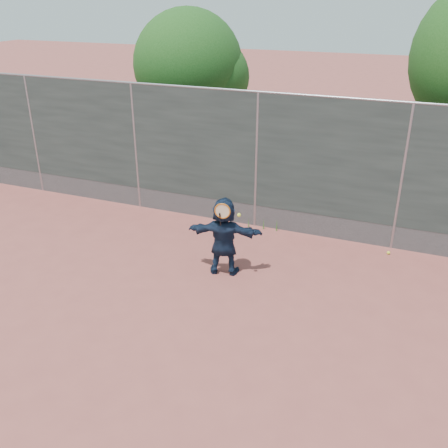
% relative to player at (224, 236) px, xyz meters
% --- Properties ---
extents(ground, '(80.00, 80.00, 0.00)m').
position_rel_player_xyz_m(ground, '(-0.12, -1.29, -0.75)').
color(ground, '#9E4C42').
rests_on(ground, ground).
extents(player, '(1.46, 0.72, 1.51)m').
position_rel_player_xyz_m(player, '(0.00, 0.00, 0.00)').
color(player, '#15243B').
rests_on(player, ground).
extents(ball_ground, '(0.07, 0.07, 0.07)m').
position_rel_player_xyz_m(ball_ground, '(2.85, 1.88, -0.72)').
color(ball_ground, yellow).
rests_on(ball_ground, ground).
extents(fence, '(20.00, 0.06, 3.03)m').
position_rel_player_xyz_m(fence, '(-0.12, 2.21, 0.83)').
color(fence, '#38423D').
rests_on(fence, ground).
extents(swing_action, '(0.48, 0.13, 0.51)m').
position_rel_player_xyz_m(swing_action, '(0.08, -0.20, 0.58)').
color(swing_action, '#C05E12').
rests_on(swing_action, ground).
extents(tree_left, '(3.15, 3.00, 4.53)m').
position_rel_player_xyz_m(tree_left, '(-2.97, 5.26, 2.19)').
color(tree_left, '#382314').
rests_on(tree_left, ground).
extents(weed_clump, '(0.68, 0.07, 0.30)m').
position_rel_player_xyz_m(weed_clump, '(0.17, 2.09, -0.62)').
color(weed_clump, '#387226').
rests_on(weed_clump, ground).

